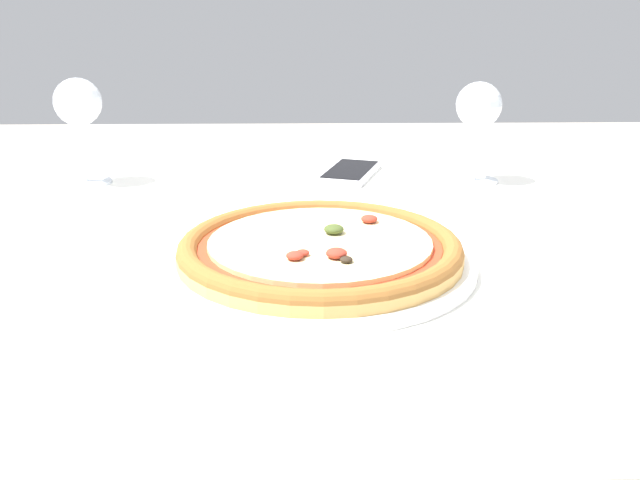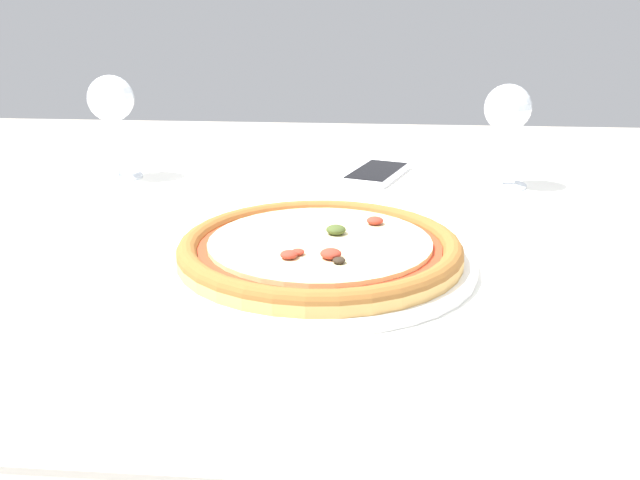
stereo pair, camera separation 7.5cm
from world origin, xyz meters
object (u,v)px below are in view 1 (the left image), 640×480
(dining_table, at_px, (200,301))
(wine_glass_far_right, at_px, (478,111))
(cell_phone, at_px, (350,172))
(wine_glass_far_left, at_px, (78,108))
(pizza_plate, at_px, (320,252))

(dining_table, bearing_deg, wine_glass_far_right, 32.09)
(dining_table, height_order, cell_phone, cell_phone)
(wine_glass_far_left, distance_m, wine_glass_far_right, 0.59)
(wine_glass_far_left, distance_m, cell_phone, 0.42)
(dining_table, distance_m, pizza_plate, 0.21)
(dining_table, relative_size, cell_phone, 9.20)
(cell_phone, bearing_deg, pizza_plate, -98.10)
(pizza_plate, distance_m, wine_glass_far_left, 0.51)
(wine_glass_far_left, height_order, cell_phone, wine_glass_far_left)
(wine_glass_far_left, bearing_deg, cell_phone, 5.73)
(pizza_plate, height_order, cell_phone, pizza_plate)
(dining_table, relative_size, pizza_plate, 4.44)
(dining_table, xyz_separation_m, pizza_plate, (0.15, -0.11, 0.10))
(dining_table, xyz_separation_m, cell_phone, (0.20, 0.29, 0.09))
(wine_glass_far_left, xyz_separation_m, wine_glass_far_right, (0.59, -0.00, -0.01))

